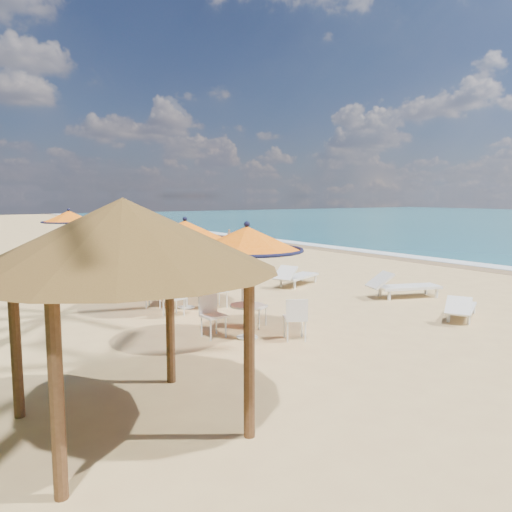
{
  "coord_description": "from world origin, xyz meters",
  "views": [
    {
      "loc": [
        -10.91,
        -8.56,
        2.99
      ],
      "look_at": [
        -2.42,
        3.65,
        1.2
      ],
      "focal_mm": 35.0,
      "sensor_mm": 36.0,
      "label": 1
    }
  ],
  "objects_px": {
    "station_0": "(248,253)",
    "station_2": "(149,236)",
    "lounger_near": "(461,307)",
    "lounger_mid": "(401,285)",
    "station_3": "(97,228)",
    "station_1": "(185,242)",
    "lounger_far": "(295,276)",
    "station_4": "(69,223)",
    "palapa": "(124,236)"
  },
  "relations": [
    {
      "from": "station_0",
      "to": "station_1",
      "type": "xyz_separation_m",
      "value": [
        0.16,
        3.25,
        -0.02
      ]
    },
    {
      "from": "station_2",
      "to": "station_4",
      "type": "height_order",
      "value": "station_4"
    },
    {
      "from": "lounger_near",
      "to": "palapa",
      "type": "distance_m",
      "value": 9.03
    },
    {
      "from": "station_1",
      "to": "lounger_mid",
      "type": "xyz_separation_m",
      "value": [
        5.9,
        -2.36,
        -1.43
      ]
    },
    {
      "from": "station_0",
      "to": "station_1",
      "type": "relative_size",
      "value": 1.01
    },
    {
      "from": "station_1",
      "to": "station_2",
      "type": "distance_m",
      "value": 3.4
    },
    {
      "from": "station_2",
      "to": "station_4",
      "type": "distance_m",
      "value": 7.76
    },
    {
      "from": "lounger_near",
      "to": "station_3",
      "type": "bearing_deg",
      "value": 85.25
    },
    {
      "from": "station_3",
      "to": "lounger_near",
      "type": "distance_m",
      "value": 13.36
    },
    {
      "from": "lounger_mid",
      "to": "station_2",
      "type": "bearing_deg",
      "value": 154.64
    },
    {
      "from": "lounger_mid",
      "to": "palapa",
      "type": "xyz_separation_m",
      "value": [
        -9.64,
        -3.43,
        2.13
      ]
    },
    {
      "from": "palapa",
      "to": "lounger_far",
      "type": "bearing_deg",
      "value": 39.07
    },
    {
      "from": "station_0",
      "to": "station_2",
      "type": "relative_size",
      "value": 1.1
    },
    {
      "from": "lounger_near",
      "to": "palapa",
      "type": "height_order",
      "value": "palapa"
    },
    {
      "from": "station_2",
      "to": "station_4",
      "type": "relative_size",
      "value": 0.92
    },
    {
      "from": "station_0",
      "to": "station_4",
      "type": "xyz_separation_m",
      "value": [
        0.08,
        14.37,
        -0.02
      ]
    },
    {
      "from": "station_1",
      "to": "lounger_far",
      "type": "relative_size",
      "value": 1.15
    },
    {
      "from": "station_4",
      "to": "palapa",
      "type": "xyz_separation_m",
      "value": [
        -3.66,
        -16.91,
        0.7
      ]
    },
    {
      "from": "station_3",
      "to": "lounger_far",
      "type": "distance_m",
      "value": 8.03
    },
    {
      "from": "station_4",
      "to": "lounger_mid",
      "type": "xyz_separation_m",
      "value": [
        5.99,
        -13.48,
        -1.42
      ]
    },
    {
      "from": "station_1",
      "to": "station_4",
      "type": "distance_m",
      "value": 11.12
    },
    {
      "from": "station_2",
      "to": "lounger_mid",
      "type": "xyz_separation_m",
      "value": [
        5.47,
        -5.74,
        -1.34
      ]
    },
    {
      "from": "station_1",
      "to": "lounger_far",
      "type": "height_order",
      "value": "station_1"
    },
    {
      "from": "station_1",
      "to": "lounger_far",
      "type": "xyz_separation_m",
      "value": [
        4.57,
        0.95,
        -1.45
      ]
    },
    {
      "from": "station_2",
      "to": "lounger_mid",
      "type": "relative_size",
      "value": 0.98
    },
    {
      "from": "station_4",
      "to": "lounger_near",
      "type": "xyz_separation_m",
      "value": [
        5.05,
        -16.03,
        -1.49
      ]
    },
    {
      "from": "station_3",
      "to": "palapa",
      "type": "height_order",
      "value": "palapa"
    },
    {
      "from": "station_2",
      "to": "station_3",
      "type": "bearing_deg",
      "value": 96.33
    },
    {
      "from": "palapa",
      "to": "station_3",
      "type": "bearing_deg",
      "value": 74.2
    },
    {
      "from": "station_2",
      "to": "station_3",
      "type": "relative_size",
      "value": 0.93
    },
    {
      "from": "palapa",
      "to": "lounger_mid",
      "type": "bearing_deg",
      "value": 19.59
    },
    {
      "from": "station_0",
      "to": "lounger_mid",
      "type": "distance_m",
      "value": 6.29
    },
    {
      "from": "station_4",
      "to": "palapa",
      "type": "height_order",
      "value": "palapa"
    },
    {
      "from": "station_2",
      "to": "lounger_near",
      "type": "bearing_deg",
      "value": -61.32
    },
    {
      "from": "station_3",
      "to": "lounger_mid",
      "type": "relative_size",
      "value": 1.06
    },
    {
      "from": "station_2",
      "to": "lounger_near",
      "type": "height_order",
      "value": "station_2"
    },
    {
      "from": "station_1",
      "to": "lounger_mid",
      "type": "bearing_deg",
      "value": -21.84
    },
    {
      "from": "station_0",
      "to": "palapa",
      "type": "xyz_separation_m",
      "value": [
        -3.58,
        -2.54,
        0.68
      ]
    },
    {
      "from": "station_1",
      "to": "station_0",
      "type": "bearing_deg",
      "value": -92.86
    },
    {
      "from": "station_1",
      "to": "palapa",
      "type": "height_order",
      "value": "palapa"
    },
    {
      "from": "station_1",
      "to": "station_4",
      "type": "relative_size",
      "value": 1.0
    },
    {
      "from": "lounger_near",
      "to": "lounger_far",
      "type": "bearing_deg",
      "value": 67.09
    },
    {
      "from": "station_4",
      "to": "lounger_far",
      "type": "distance_m",
      "value": 11.27
    },
    {
      "from": "station_3",
      "to": "lounger_mid",
      "type": "xyz_separation_m",
      "value": [
        5.91,
        -9.76,
        -1.4
      ]
    },
    {
      "from": "station_0",
      "to": "station_3",
      "type": "relative_size",
      "value": 1.02
    },
    {
      "from": "station_2",
      "to": "lounger_far",
      "type": "bearing_deg",
      "value": -30.3
    },
    {
      "from": "station_2",
      "to": "lounger_near",
      "type": "relative_size",
      "value": 1.22
    },
    {
      "from": "lounger_near",
      "to": "lounger_mid",
      "type": "height_order",
      "value": "lounger_mid"
    },
    {
      "from": "lounger_near",
      "to": "station_0",
      "type": "bearing_deg",
      "value": 135.25
    },
    {
      "from": "lounger_near",
      "to": "station_2",
      "type": "bearing_deg",
      "value": 91.9
    }
  ]
}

